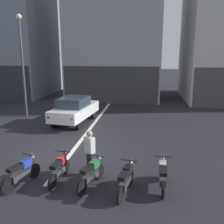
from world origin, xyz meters
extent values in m
plane|color=#232328|center=(0.00, 0.00, 0.00)|extent=(120.00, 120.00, 0.00)
cube|color=silver|center=(0.00, 6.00, 0.00)|extent=(0.20, 18.00, 0.01)
cube|color=#9E9EA3|center=(0.06, 14.96, 6.16)|extent=(8.49, 8.00, 12.33)
cube|color=#373739|center=(0.06, 10.91, 1.60)|extent=(8.15, 0.10, 3.20)
cylinder|color=black|center=(-1.83, 6.00, 0.32)|extent=(0.26, 0.66, 0.64)
cylinder|color=black|center=(-0.29, 5.81, 0.32)|extent=(0.26, 0.66, 0.64)
cylinder|color=black|center=(-2.16, 3.42, 0.32)|extent=(0.26, 0.66, 0.64)
cylinder|color=black|center=(-0.62, 3.23, 0.32)|extent=(0.26, 0.66, 0.64)
cube|color=silver|center=(-1.22, 4.62, 0.75)|extent=(2.26, 4.29, 0.66)
cube|color=#2D3842|center=(-1.24, 4.47, 1.36)|extent=(1.79, 2.15, 0.56)
cube|color=red|center=(-2.18, 2.70, 0.80)|extent=(0.15, 0.08, 0.12)
cube|color=red|center=(-0.78, 2.52, 0.80)|extent=(0.15, 0.08, 0.12)
cylinder|color=#47474C|center=(-5.05, 5.73, 3.18)|extent=(0.14, 0.14, 6.37)
sphere|color=beige|center=(-5.05, 5.73, 6.55)|extent=(0.36, 0.36, 0.36)
cylinder|color=black|center=(-0.62, -2.47, 0.26)|extent=(0.23, 0.52, 0.52)
cylinder|color=black|center=(-0.98, -3.57, 0.26)|extent=(0.23, 0.52, 0.52)
cube|color=#38383D|center=(-0.81, -3.07, 0.37)|extent=(0.42, 0.76, 0.22)
cube|color=black|center=(-0.86, -3.22, 0.72)|extent=(0.40, 0.64, 0.12)
cube|color=#233DB7|center=(-0.73, -2.82, 0.70)|extent=(0.32, 0.41, 0.24)
cylinder|color=#4C4C51|center=(-0.66, -2.62, 0.63)|extent=(0.14, 0.25, 0.70)
cylinder|color=black|center=(-0.69, -2.69, 0.95)|extent=(0.53, 0.21, 0.04)
sphere|color=silver|center=(-0.63, -2.50, 0.80)|extent=(0.12, 0.12, 0.12)
cylinder|color=black|center=(0.40, -2.02, 0.26)|extent=(0.11, 0.52, 0.52)
cylinder|color=black|center=(0.31, -3.17, 0.26)|extent=(0.11, 0.52, 0.52)
cube|color=#38383D|center=(0.35, -2.65, 0.37)|extent=(0.25, 0.75, 0.22)
cube|color=black|center=(0.34, -2.80, 0.72)|extent=(0.26, 0.61, 0.12)
cube|color=red|center=(0.37, -2.39, 0.70)|extent=(0.25, 0.37, 0.24)
cylinder|color=#4C4C51|center=(0.38, -2.17, 0.63)|extent=(0.09, 0.24, 0.70)
cylinder|color=black|center=(0.38, -2.25, 0.95)|extent=(0.55, 0.08, 0.04)
sphere|color=silver|center=(0.39, -2.04, 0.80)|extent=(0.12, 0.12, 0.12)
cylinder|color=black|center=(1.68, -2.23, 0.26)|extent=(0.23, 0.52, 0.52)
cylinder|color=black|center=(1.33, -3.32, 0.26)|extent=(0.23, 0.52, 0.52)
cube|color=#38383D|center=(1.49, -2.82, 0.37)|extent=(0.42, 0.76, 0.22)
cube|color=black|center=(1.44, -2.97, 0.72)|extent=(0.40, 0.64, 0.12)
cube|color=#1E7238|center=(1.57, -2.58, 0.70)|extent=(0.32, 0.41, 0.24)
cylinder|color=#4C4C51|center=(1.64, -2.37, 0.63)|extent=(0.14, 0.25, 0.70)
cylinder|color=black|center=(1.61, -2.45, 0.95)|extent=(0.53, 0.21, 0.04)
sphere|color=silver|center=(1.68, -2.25, 0.80)|extent=(0.12, 0.12, 0.12)
cylinder|color=black|center=(2.77, -2.45, 0.26)|extent=(0.17, 0.52, 0.52)
cylinder|color=black|center=(2.54, -3.57, 0.26)|extent=(0.17, 0.52, 0.52)
cube|color=#38383D|center=(2.65, -3.06, 0.37)|extent=(0.34, 0.76, 0.22)
cube|color=black|center=(2.62, -3.21, 0.72)|extent=(0.34, 0.63, 0.12)
cube|color=black|center=(2.70, -2.81, 0.70)|extent=(0.29, 0.40, 0.24)
cylinder|color=#4C4C51|center=(2.74, -2.59, 0.63)|extent=(0.12, 0.25, 0.70)
cylinder|color=black|center=(2.73, -2.67, 0.95)|extent=(0.55, 0.15, 0.04)
sphere|color=silver|center=(2.77, -2.47, 0.80)|extent=(0.12, 0.12, 0.12)
cylinder|color=black|center=(3.82, -1.98, 0.26)|extent=(0.08, 0.52, 0.52)
cylinder|color=black|center=(3.79, -3.13, 0.26)|extent=(0.08, 0.52, 0.52)
cube|color=#38383D|center=(3.81, -2.60, 0.37)|extent=(0.22, 0.74, 0.22)
cube|color=black|center=(3.80, -2.76, 0.72)|extent=(0.24, 0.61, 0.12)
cube|color=#B2B5BA|center=(3.81, -2.35, 0.70)|extent=(0.23, 0.37, 0.24)
cylinder|color=#4C4C51|center=(3.82, -2.13, 0.63)|extent=(0.08, 0.24, 0.70)
cylinder|color=black|center=(3.82, -2.21, 0.95)|extent=(0.55, 0.05, 0.04)
sphere|color=silver|center=(3.82, -2.00, 0.80)|extent=(0.12, 0.12, 0.12)
cylinder|color=#23232D|center=(1.28, -2.00, 0.43)|extent=(0.24, 0.24, 0.86)
cube|color=silver|center=(1.28, -2.00, 1.15)|extent=(0.42, 0.39, 0.58)
sphere|color=tan|center=(1.28, -2.00, 1.56)|extent=(0.22, 0.22, 0.22)
camera|label=1|loc=(3.23, -9.98, 4.30)|focal=39.64mm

